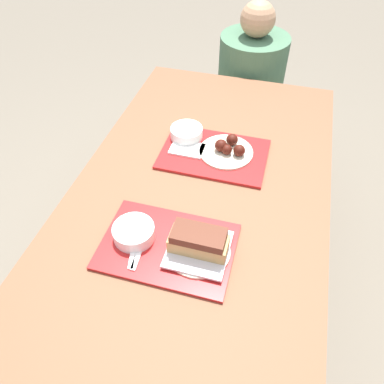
{
  "coord_description": "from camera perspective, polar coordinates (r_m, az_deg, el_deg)",
  "views": [
    {
      "loc": [
        0.22,
        -0.85,
        1.73
      ],
      "look_at": [
        -0.01,
        0.0,
        0.82
      ],
      "focal_mm": 35.0,
      "sensor_mm": 36.0,
      "label": 1
    }
  ],
  "objects": [
    {
      "name": "tray_far",
      "position": [
        1.47,
        3.36,
        5.78
      ],
      "size": [
        0.41,
        0.28,
        0.01
      ],
      "color": "red",
      "rests_on": "picnic_table"
    },
    {
      "name": "picnic_table",
      "position": [
        1.36,
        0.49,
        -4.08
      ],
      "size": [
        0.9,
        1.76,
        0.78
      ],
      "color": "brown",
      "rests_on": "ground_plane"
    },
    {
      "name": "bowl_coleslaw_near",
      "position": [
        1.17,
        -8.87,
        -6.01
      ],
      "size": [
        0.13,
        0.13,
        0.05
      ],
      "color": "white",
      "rests_on": "tray_near"
    },
    {
      "name": "wings_plate_far",
      "position": [
        1.46,
        5.48,
        6.59
      ],
      "size": [
        0.21,
        0.21,
        0.06
      ],
      "color": "beige",
      "rests_on": "tray_far"
    },
    {
      "name": "person_seated_across",
      "position": [
        2.22,
        9.0,
        17.35
      ],
      "size": [
        0.37,
        0.37,
        0.65
      ],
      "color": "#477051",
      "rests_on": "picnic_bench_far"
    },
    {
      "name": "napkin_far",
      "position": [
        1.48,
        -0.75,
        6.59
      ],
      "size": [
        0.13,
        0.09,
        0.01
      ],
      "color": "white",
      "rests_on": "tray_far"
    },
    {
      "name": "plastic_fork_near",
      "position": [
        1.17,
        -8.8,
        -8.03
      ],
      "size": [
        0.06,
        0.17,
        0.0
      ],
      "color": "white",
      "rests_on": "tray_near"
    },
    {
      "name": "picnic_bench_far",
      "position": [
        2.39,
        7.46,
        10.54
      ],
      "size": [
        0.86,
        0.28,
        0.43
      ],
      "color": "brown",
      "rests_on": "ground_plane"
    },
    {
      "name": "tray_near",
      "position": [
        1.17,
        -3.72,
        -8.26
      ],
      "size": [
        0.41,
        0.28,
        0.01
      ],
      "color": "red",
      "rests_on": "picnic_table"
    },
    {
      "name": "plastic_knife_near",
      "position": [
        1.16,
        -7.79,
        -8.28
      ],
      "size": [
        0.03,
        0.17,
        0.0
      ],
      "color": "white",
      "rests_on": "tray_near"
    },
    {
      "name": "bowl_coleslaw_far",
      "position": [
        1.53,
        -0.84,
        9.09
      ],
      "size": [
        0.13,
        0.13,
        0.05
      ],
      "color": "white",
      "rests_on": "tray_far"
    },
    {
      "name": "brisket_sandwich_plate",
      "position": [
        1.12,
        1.0,
        -7.94
      ],
      "size": [
        0.19,
        0.19,
        0.09
      ],
      "color": "beige",
      "rests_on": "tray_near"
    },
    {
      "name": "ground_plane",
      "position": [
        1.94,
        0.36,
        -17.23
      ],
      "size": [
        12.0,
        12.0,
        0.0
      ],
      "primitive_type": "plane",
      "color": "#706656"
    }
  ]
}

